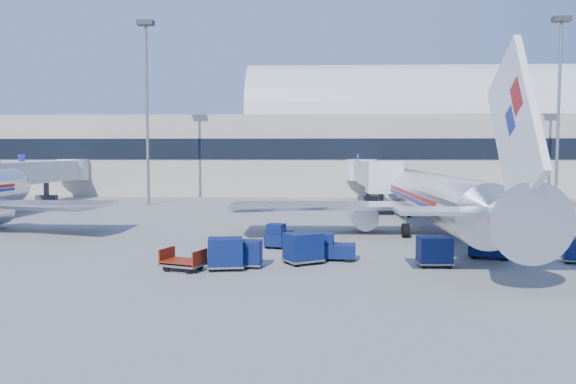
{
  "coord_description": "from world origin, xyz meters",
  "views": [
    {
      "loc": [
        0.08,
        -39.06,
        6.44
      ],
      "look_at": [
        -1.64,
        6.0,
        3.28
      ],
      "focal_mm": 35.0,
      "sensor_mm": 36.0,
      "label": 1
    }
  ],
  "objects_px": {
    "mast_west": "(147,85)",
    "jetbridge_mid": "(38,173)",
    "cart_solo_near": "(434,251)",
    "cart_open_red": "(184,263)",
    "mast_east": "(559,83)",
    "tug_left": "(278,236)",
    "cart_train_c": "(226,253)",
    "tug_lead": "(333,248)",
    "airliner_main": "(438,198)",
    "barrier_near": "(556,235)",
    "cart_train_a": "(303,247)",
    "jetbridge_near": "(370,173)",
    "tug_right": "(488,247)",
    "cart_train_b": "(247,253)"
  },
  "relations": [
    {
      "from": "mast_west",
      "to": "jetbridge_mid",
      "type": "bearing_deg",
      "value": 176.79
    },
    {
      "from": "cart_solo_near",
      "to": "cart_open_red",
      "type": "bearing_deg",
      "value": -175.19
    },
    {
      "from": "mast_east",
      "to": "cart_solo_near",
      "type": "bearing_deg",
      "value": -121.45
    },
    {
      "from": "tug_left",
      "to": "cart_train_c",
      "type": "xyz_separation_m",
      "value": [
        -2.47,
        -7.57,
        0.18
      ]
    },
    {
      "from": "tug_lead",
      "to": "jetbridge_mid",
      "type": "bearing_deg",
      "value": 140.99
    },
    {
      "from": "airliner_main",
      "to": "cart_solo_near",
      "type": "height_order",
      "value": "airliner_main"
    },
    {
      "from": "barrier_near",
      "to": "cart_train_a",
      "type": "height_order",
      "value": "cart_train_a"
    },
    {
      "from": "airliner_main",
      "to": "cart_train_a",
      "type": "relative_size",
      "value": 14.52
    },
    {
      "from": "airliner_main",
      "to": "barrier_near",
      "type": "relative_size",
      "value": 12.42
    },
    {
      "from": "cart_train_a",
      "to": "jetbridge_near",
      "type": "bearing_deg",
      "value": 47.31
    },
    {
      "from": "jetbridge_near",
      "to": "mast_west",
      "type": "xyz_separation_m",
      "value": [
        -27.6,
        -0.81,
        10.86
      ]
    },
    {
      "from": "cart_train_c",
      "to": "airliner_main",
      "type": "bearing_deg",
      "value": 34.06
    },
    {
      "from": "jetbridge_mid",
      "to": "tug_lead",
      "type": "relative_size",
      "value": 10.48
    },
    {
      "from": "mast_west",
      "to": "tug_right",
      "type": "relative_size",
      "value": 8.41
    },
    {
      "from": "jetbridge_mid",
      "to": "barrier_near",
      "type": "height_order",
      "value": "jetbridge_mid"
    },
    {
      "from": "mast_east",
      "to": "barrier_near",
      "type": "height_order",
      "value": "mast_east"
    },
    {
      "from": "jetbridge_mid",
      "to": "tug_right",
      "type": "bearing_deg",
      "value": -38.07
    },
    {
      "from": "tug_lead",
      "to": "cart_train_a",
      "type": "distance_m",
      "value": 2.12
    },
    {
      "from": "airliner_main",
      "to": "cart_train_a",
      "type": "bearing_deg",
      "value": -132.0
    },
    {
      "from": "jetbridge_near",
      "to": "mast_west",
      "type": "relative_size",
      "value": 1.22
    },
    {
      "from": "airliner_main",
      "to": "jetbridge_near",
      "type": "bearing_deg",
      "value": 95.22
    },
    {
      "from": "mast_west",
      "to": "tug_lead",
      "type": "height_order",
      "value": "mast_west"
    },
    {
      "from": "airliner_main",
      "to": "mast_west",
      "type": "xyz_separation_m",
      "value": [
        -30.0,
        25.49,
        11.87
      ]
    },
    {
      "from": "barrier_near",
      "to": "mast_east",
      "type": "bearing_deg",
      "value": 66.8
    },
    {
      "from": "cart_solo_near",
      "to": "cart_open_red",
      "type": "height_order",
      "value": "cart_solo_near"
    },
    {
      "from": "tug_right",
      "to": "airliner_main",
      "type": "bearing_deg",
      "value": 114.24
    },
    {
      "from": "mast_east",
      "to": "cart_train_b",
      "type": "height_order",
      "value": "mast_east"
    },
    {
      "from": "tug_lead",
      "to": "cart_train_c",
      "type": "bearing_deg",
      "value": -147.28
    },
    {
      "from": "mast_west",
      "to": "cart_open_red",
      "type": "relative_size",
      "value": 8.69
    },
    {
      "from": "jetbridge_mid",
      "to": "jetbridge_near",
      "type": "bearing_deg",
      "value": 0.0
    },
    {
      "from": "cart_train_a",
      "to": "cart_open_red",
      "type": "distance_m",
      "value": 6.87
    },
    {
      "from": "barrier_near",
      "to": "tug_right",
      "type": "bearing_deg",
      "value": -136.2
    },
    {
      "from": "airliner_main",
      "to": "cart_train_b",
      "type": "bearing_deg",
      "value": -137.09
    },
    {
      "from": "airliner_main",
      "to": "tug_right",
      "type": "bearing_deg",
      "value": -83.96
    },
    {
      "from": "airliner_main",
      "to": "jetbridge_mid",
      "type": "bearing_deg",
      "value": 149.36
    },
    {
      "from": "cart_train_b",
      "to": "cart_solo_near",
      "type": "distance_m",
      "value": 10.63
    },
    {
      "from": "tug_right",
      "to": "cart_open_red",
      "type": "relative_size",
      "value": 1.03
    },
    {
      "from": "barrier_near",
      "to": "jetbridge_mid",
      "type": "bearing_deg",
      "value": 151.2
    },
    {
      "from": "airliner_main",
      "to": "jetbridge_mid",
      "type": "relative_size",
      "value": 1.35
    },
    {
      "from": "barrier_near",
      "to": "cart_open_red",
      "type": "bearing_deg",
      "value": -155.98
    },
    {
      "from": "mast_east",
      "to": "tug_right",
      "type": "height_order",
      "value": "mast_east"
    },
    {
      "from": "jetbridge_near",
      "to": "cart_train_a",
      "type": "distance_m",
      "value": 38.62
    },
    {
      "from": "jetbridge_near",
      "to": "airliner_main",
      "type": "bearing_deg",
      "value": -84.78
    },
    {
      "from": "barrier_near",
      "to": "tug_left",
      "type": "distance_m",
      "value": 20.29
    },
    {
      "from": "jetbridge_mid",
      "to": "cart_open_red",
      "type": "relative_size",
      "value": 10.58
    },
    {
      "from": "tug_left",
      "to": "cart_open_red",
      "type": "relative_size",
      "value": 1.08
    },
    {
      "from": "jetbridge_mid",
      "to": "cart_open_red",
      "type": "distance_m",
      "value": 48.62
    },
    {
      "from": "barrier_near",
      "to": "cart_train_a",
      "type": "bearing_deg",
      "value": -154.04
    },
    {
      "from": "tug_lead",
      "to": "cart_train_b",
      "type": "relative_size",
      "value": 1.47
    },
    {
      "from": "airliner_main",
      "to": "jetbridge_near",
      "type": "relative_size",
      "value": 1.35
    }
  ]
}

